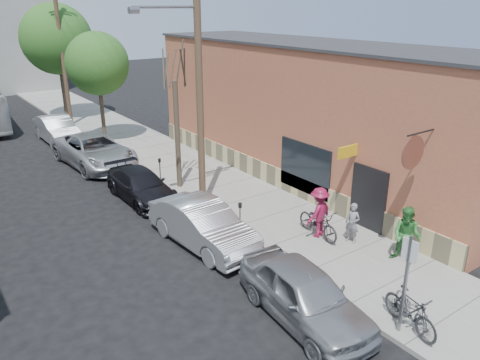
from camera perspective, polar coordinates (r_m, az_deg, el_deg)
ground at (r=15.67m, az=-3.60°, el=-11.15°), size 120.00×120.00×0.00m
sidewalk at (r=26.31m, az=-8.72°, el=2.32°), size 4.50×58.00×0.15m
cafe_building at (r=23.39m, az=8.39°, el=8.23°), size 6.60×20.20×6.61m
sign_post at (r=12.74m, az=19.61°, el=-10.92°), size 0.07×0.45×2.80m
parking_meter_near at (r=17.38m, az=0.01°, el=-4.05°), size 0.14×0.14×1.24m
parking_meter_far at (r=22.61m, az=-9.74°, el=1.61°), size 0.14×0.14×1.24m
utility_pole_near at (r=18.57m, az=-5.15°, el=11.79°), size 3.57×0.28×10.00m
utility_pole_far at (r=35.15m, az=-20.91°, el=14.63°), size 1.80×0.28×10.00m
tree_bare at (r=21.61m, az=-7.65°, el=5.41°), size 0.24×0.24×4.96m
tree_leafy_mid at (r=29.87m, az=-17.00°, el=13.40°), size 3.74×3.74×6.65m
tree_leafy_far at (r=37.34m, az=-21.47°, el=15.70°), size 5.02×5.02×8.26m
patio_chair_a at (r=17.32m, az=19.64°, el=-6.88°), size 0.63×0.63×0.88m
patio_chair_b at (r=17.28m, az=19.52°, el=-6.94°), size 0.54×0.54×0.88m
patron_grey at (r=17.28m, az=13.54°, el=-5.12°), size 0.45×0.60×1.50m
patron_green at (r=16.35m, az=19.65°, el=-6.40°), size 0.92×1.09×1.98m
cyclist at (r=17.39m, az=9.60°, el=-3.90°), size 1.33×0.90×1.91m
cyclist_bike at (r=17.56m, az=9.52°, el=-5.11°), size 0.90×2.13×1.09m
parked_bike_a at (r=13.47m, az=20.05°, el=-14.76°), size 0.91×1.97×1.14m
parked_bike_b at (r=13.88m, az=20.12°, el=-14.28°), size 1.30×1.74×0.87m
car_0 at (r=13.31m, az=7.86°, el=-13.64°), size 2.32×4.80×1.58m
car_1 at (r=16.93m, az=-4.52°, el=-5.47°), size 2.07×5.03×1.62m
car_2 at (r=21.30m, az=-11.96°, el=-0.66°), size 1.91×4.61×1.33m
car_3 at (r=26.43m, az=-17.29°, el=3.45°), size 3.20×6.25×1.69m
car_4 at (r=31.95m, az=-21.39°, el=5.77°), size 1.80×4.94×1.62m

